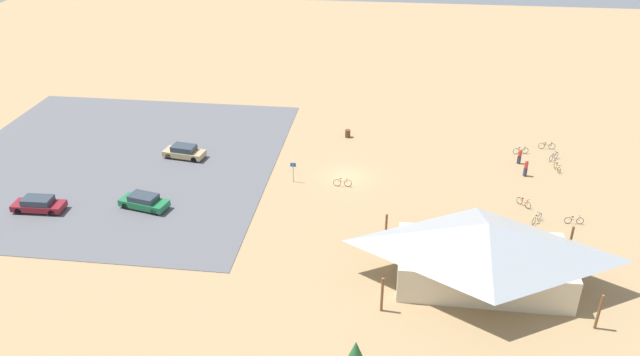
{
  "coord_description": "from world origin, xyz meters",
  "views": [
    {
      "loc": [
        -4.21,
        54.8,
        29.38
      ],
      "look_at": [
        2.38,
        2.72,
        1.2
      ],
      "focal_mm": 34.81,
      "sensor_mm": 36.0,
      "label": 1
    }
  ],
  "objects_px": {
    "lot_sign": "(293,169)",
    "bicycle_yellow_back_row": "(557,168)",
    "bike_pavilion": "(485,250)",
    "bicycle_silver_edge_south": "(574,220)",
    "trash_bin": "(348,134)",
    "bicycle_blue_near_sign": "(554,157)",
    "car_green_aisle_side": "(144,201)",
    "bicycle_red_yard_left": "(524,203)",
    "visitor_near_lot": "(526,167)",
    "bicycle_white_by_bin": "(537,219)",
    "visitor_by_pavilion": "(520,156)",
    "bicycle_green_yard_right": "(521,151)",
    "car_maroon_inner_stall": "(39,204)",
    "bicycle_black_lone_east": "(547,146)",
    "bicycle_orange_front_row": "(343,183)",
    "car_tan_far_end": "(184,152)"
  },
  "relations": [
    {
      "from": "bicycle_silver_edge_south",
      "to": "car_green_aisle_side",
      "type": "relative_size",
      "value": 0.35
    },
    {
      "from": "bicycle_yellow_back_row",
      "to": "bicycle_blue_near_sign",
      "type": "relative_size",
      "value": 1.28
    },
    {
      "from": "bike_pavilion",
      "to": "car_green_aisle_side",
      "type": "xyz_separation_m",
      "value": [
        29.45,
        -7.25,
        -2.25
      ]
    },
    {
      "from": "bicycle_silver_edge_south",
      "to": "visitor_near_lot",
      "type": "xyz_separation_m",
      "value": [
        2.82,
        -8.7,
        0.61
      ]
    },
    {
      "from": "bicycle_yellow_back_row",
      "to": "bicycle_silver_edge_south",
      "type": "height_order",
      "value": "bicycle_yellow_back_row"
    },
    {
      "from": "bicycle_white_by_bin",
      "to": "car_green_aisle_side",
      "type": "distance_m",
      "value": 35.31
    },
    {
      "from": "bicycle_blue_near_sign",
      "to": "car_maroon_inner_stall",
      "type": "height_order",
      "value": "car_maroon_inner_stall"
    },
    {
      "from": "trash_bin",
      "to": "bicycle_green_yard_right",
      "type": "xyz_separation_m",
      "value": [
        -18.91,
        1.99,
        -0.08
      ]
    },
    {
      "from": "bicycle_yellow_back_row",
      "to": "bicycle_red_yard_left",
      "type": "relative_size",
      "value": 1.3
    },
    {
      "from": "bicycle_silver_edge_south",
      "to": "car_tan_far_end",
      "type": "height_order",
      "value": "car_tan_far_end"
    },
    {
      "from": "bicycle_silver_edge_south",
      "to": "visitor_by_pavilion",
      "type": "bearing_deg",
      "value": -75.33
    },
    {
      "from": "bicycle_white_by_bin",
      "to": "visitor_by_pavilion",
      "type": "height_order",
      "value": "visitor_by_pavilion"
    },
    {
      "from": "lot_sign",
      "to": "bicycle_silver_edge_south",
      "type": "relative_size",
      "value": 1.32
    },
    {
      "from": "lot_sign",
      "to": "bicycle_white_by_bin",
      "type": "relative_size",
      "value": 1.66
    },
    {
      "from": "bicycle_green_yard_right",
      "to": "car_maroon_inner_stall",
      "type": "xyz_separation_m",
      "value": [
        45.34,
        17.76,
        0.35
      ]
    },
    {
      "from": "car_green_aisle_side",
      "to": "visitor_near_lot",
      "type": "xyz_separation_m",
      "value": [
        -35.65,
        -10.91,
        0.23
      ]
    },
    {
      "from": "lot_sign",
      "to": "car_tan_far_end",
      "type": "relative_size",
      "value": 0.48
    },
    {
      "from": "bicycle_black_lone_east",
      "to": "car_green_aisle_side",
      "type": "relative_size",
      "value": 0.38
    },
    {
      "from": "bike_pavilion",
      "to": "visitor_near_lot",
      "type": "relative_size",
      "value": 8.29
    },
    {
      "from": "bicycle_green_yard_right",
      "to": "bicycle_black_lone_east",
      "type": "bearing_deg",
      "value": -152.05
    },
    {
      "from": "bicycle_green_yard_right",
      "to": "visitor_near_lot",
      "type": "relative_size",
      "value": 0.92
    },
    {
      "from": "car_maroon_inner_stall",
      "to": "bicycle_red_yard_left",
      "type": "bearing_deg",
      "value": -171.67
    },
    {
      "from": "lot_sign",
      "to": "bicycle_red_yard_left",
      "type": "distance_m",
      "value": 21.96
    },
    {
      "from": "lot_sign",
      "to": "car_green_aisle_side",
      "type": "xyz_separation_m",
      "value": [
        12.72,
        6.73,
        -0.68
      ]
    },
    {
      "from": "bicycle_orange_front_row",
      "to": "bicycle_black_lone_east",
      "type": "xyz_separation_m",
      "value": [
        -21.44,
        -11.28,
        -0.03
      ]
    },
    {
      "from": "bicycle_silver_edge_south",
      "to": "car_green_aisle_side",
      "type": "height_order",
      "value": "car_green_aisle_side"
    },
    {
      "from": "bicycle_red_yard_left",
      "to": "visitor_by_pavilion",
      "type": "bearing_deg",
      "value": -95.86
    },
    {
      "from": "trash_bin",
      "to": "bicycle_yellow_back_row",
      "type": "height_order",
      "value": "trash_bin"
    },
    {
      "from": "lot_sign",
      "to": "bicycle_green_yard_right",
      "type": "relative_size",
      "value": 1.31
    },
    {
      "from": "bicycle_black_lone_east",
      "to": "visitor_near_lot",
      "type": "bearing_deg",
      "value": 63.28
    },
    {
      "from": "bicycle_red_yard_left",
      "to": "bicycle_blue_near_sign",
      "type": "bearing_deg",
      "value": -114.63
    },
    {
      "from": "bicycle_red_yard_left",
      "to": "visitor_by_pavilion",
      "type": "xyz_separation_m",
      "value": [
        -0.91,
        -8.91,
        0.54
      ]
    },
    {
      "from": "lot_sign",
      "to": "bicycle_yellow_back_row",
      "type": "bearing_deg",
      "value": -167.72
    },
    {
      "from": "trash_bin",
      "to": "car_maroon_inner_stall",
      "type": "bearing_deg",
      "value": 36.77
    },
    {
      "from": "bicycle_orange_front_row",
      "to": "bike_pavilion",
      "type": "bearing_deg",
      "value": 130.86
    },
    {
      "from": "bicycle_green_yard_right",
      "to": "car_green_aisle_side",
      "type": "height_order",
      "value": "car_green_aisle_side"
    },
    {
      "from": "bicycle_blue_near_sign",
      "to": "bicycle_red_yard_left",
      "type": "bearing_deg",
      "value": 65.37
    },
    {
      "from": "bicycle_silver_edge_south",
      "to": "bicycle_black_lone_east",
      "type": "distance_m",
      "value": 15.5
    },
    {
      "from": "bike_pavilion",
      "to": "bicycle_silver_edge_south",
      "type": "relative_size",
      "value": 9.04
    },
    {
      "from": "bicycle_silver_edge_south",
      "to": "trash_bin",
      "type": "bearing_deg",
      "value": -36.62
    },
    {
      "from": "bicycle_silver_edge_south",
      "to": "car_maroon_inner_stall",
      "type": "relative_size",
      "value": 0.36
    },
    {
      "from": "trash_bin",
      "to": "bicycle_red_yard_left",
      "type": "distance_m",
      "value": 21.95
    },
    {
      "from": "trash_bin",
      "to": "bicycle_blue_near_sign",
      "type": "xyz_separation_m",
      "value": [
        -22.14,
        3.08,
        -0.06
      ]
    },
    {
      "from": "bicycle_orange_front_row",
      "to": "lot_sign",
      "type": "bearing_deg",
      "value": -3.56
    },
    {
      "from": "trash_bin",
      "to": "bicycle_red_yard_left",
      "type": "relative_size",
      "value": 0.7
    },
    {
      "from": "bicycle_black_lone_east",
      "to": "car_tan_far_end",
      "type": "bearing_deg",
      "value": 10.47
    },
    {
      "from": "bicycle_green_yard_right",
      "to": "bicycle_red_yard_left",
      "type": "relative_size",
      "value": 1.3
    },
    {
      "from": "bicycle_black_lone_east",
      "to": "trash_bin",
      "type": "bearing_deg",
      "value": -0.99
    },
    {
      "from": "visitor_near_lot",
      "to": "visitor_by_pavilion",
      "type": "height_order",
      "value": "visitor_near_lot"
    },
    {
      "from": "bicycle_silver_edge_south",
      "to": "bicycle_black_lone_east",
      "type": "xyz_separation_m",
      "value": [
        -0.6,
        -15.49,
        0.03
      ]
    }
  ]
}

